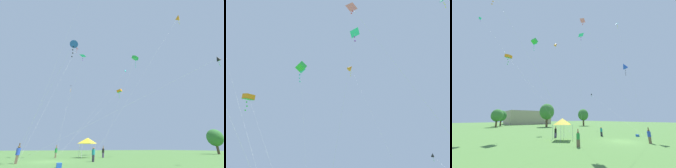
% 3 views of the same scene
% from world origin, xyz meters
% --- Properties ---
extents(ground_plane, '(220.00, 220.00, 0.00)m').
position_xyz_m(ground_plane, '(0.00, 0.00, 0.00)').
color(ground_plane, '#4C7A38').
extents(tree_far_left, '(4.37, 3.93, 6.59)m').
position_xyz_m(tree_far_left, '(-9.20, 43.70, 4.26)').
color(tree_far_left, brown).
rests_on(tree_far_left, ground).
extents(festival_tent, '(2.50, 2.50, 3.22)m').
position_xyz_m(festival_tent, '(-6.04, 6.22, 2.72)').
color(festival_tent, '#B7B7BC').
rests_on(festival_tent, ground).
extents(cooler_box, '(0.55, 0.41, 0.37)m').
position_xyz_m(cooler_box, '(6.99, 0.88, 0.19)').
color(cooler_box, blue).
rests_on(cooler_box, ground).
extents(person_green_shirt, '(0.41, 0.41, 1.98)m').
position_xyz_m(person_green_shirt, '(-7.37, 1.26, 0.96)').
color(person_green_shirt, brown).
rests_on(person_green_shirt, ground).
extents(person_teal_shirt, '(0.38, 0.38, 1.62)m').
position_xyz_m(person_teal_shirt, '(2.19, 5.11, 0.87)').
color(person_teal_shirt, '#282833').
rests_on(person_teal_shirt, ground).
extents(person_black_shirt, '(0.39, 0.39, 1.91)m').
position_xyz_m(person_black_shirt, '(-5.50, 8.98, 0.93)').
color(person_black_shirt, '#473860').
rests_on(person_black_shirt, ground).
extents(person_blue_shirt, '(0.42, 0.42, 2.02)m').
position_xyz_m(person_blue_shirt, '(1.58, -3.06, 0.98)').
color(person_blue_shirt, brown).
rests_on(person_blue_shirt, ground).
extents(kite_orange_box_0, '(7.10, 15.68, 16.57)m').
position_xyz_m(kite_orange_box_0, '(-13.28, 15.96, 15.95)').
color(kite_orange_box_0, silver).
rests_on(kite_orange_box_0, ground).
extents(kite_orange_diamond_1, '(2.20, 19.43, 30.18)m').
position_xyz_m(kite_orange_diamond_1, '(3.56, 23.44, 29.29)').
color(kite_orange_diamond_1, silver).
rests_on(kite_orange_diamond_1, ground).
extents(kite_green_box_2, '(2.07, 10.31, 23.98)m').
position_xyz_m(kite_green_box_2, '(-7.02, 17.80, 23.25)').
color(kite_green_box_2, silver).
rests_on(kite_green_box_2, ground).
extents(kite_blue_diamond_3, '(5.41, 5.27, 14.45)m').
position_xyz_m(kite_blue_diamond_3, '(5.87, 0.97, 13.58)').
color(kite_blue_diamond_3, silver).
rests_on(kite_blue_diamond_3, ground).
extents(kite_cyan_diamond_4, '(12.07, 20.34, 27.09)m').
position_xyz_m(kite_cyan_diamond_4, '(-19.44, 21.35, 26.48)').
color(kite_cyan_diamond_4, silver).
rests_on(kite_cyan_diamond_4, ground).
extents(kite_black_diamond_5, '(11.45, 19.72, 11.12)m').
position_xyz_m(kite_black_diamond_5, '(12.81, 15.94, 10.67)').
color(kite_black_diamond_5, silver).
rests_on(kite_black_diamond_5, ground).
extents(kite_black_delta_7, '(11.31, 2.63, 17.74)m').
position_xyz_m(kite_black_delta_7, '(-18.03, 3.46, 17.20)').
color(kite_black_delta_7, silver).
rests_on(kite_black_delta_7, ground).
extents(kite_pink_delta_8, '(6.76, 5.80, 20.68)m').
position_xyz_m(kite_pink_delta_8, '(-4.29, 2.42, 20.13)').
color(kite_pink_delta_8, silver).
rests_on(kite_pink_delta_8, ground).
extents(kite_cyan_delta_9, '(4.17, 3.47, 18.54)m').
position_xyz_m(kite_cyan_delta_9, '(-3.67, 3.69, 18.26)').
color(kite_cyan_delta_9, silver).
rests_on(kite_cyan_delta_9, ground).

